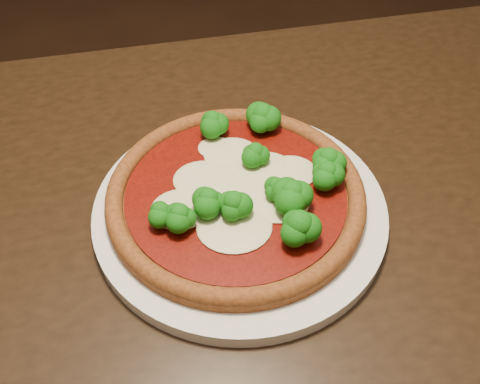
{
  "coord_description": "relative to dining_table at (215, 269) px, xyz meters",
  "views": [
    {
      "loc": [
        0.0,
        -0.53,
        1.24
      ],
      "look_at": [
        0.04,
        -0.11,
        0.79
      ],
      "focal_mm": 40.0,
      "sensor_mm": 36.0,
      "label": 1
    }
  ],
  "objects": [
    {
      "name": "pizza",
      "position": [
        0.04,
        0.02,
        0.13
      ],
      "size": [
        0.31,
        0.31,
        0.06
      ],
      "rotation": [
        0.0,
        0.0,
        0.22
      ],
      "color": "brown",
      "rests_on": "plate"
    },
    {
      "name": "plate",
      "position": [
        0.03,
        0.01,
        0.1
      ],
      "size": [
        0.35,
        0.35,
        0.02
      ],
      "primitive_type": "cylinder",
      "color": "silver",
      "rests_on": "dining_table"
    },
    {
      "name": "dining_table",
      "position": [
        0.0,
        0.0,
        0.0
      ],
      "size": [
        1.39,
        0.98,
        0.75
      ],
      "rotation": [
        0.0,
        0.0,
        0.13
      ],
      "color": "black",
      "rests_on": "floor"
    }
  ]
}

